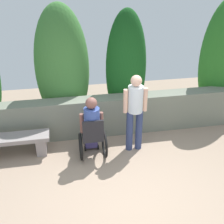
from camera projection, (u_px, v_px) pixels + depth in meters
ground_plane at (126, 193)px, 4.74m from camera, size 10.35×10.35×0.00m
stone_retaining_wall at (106, 115)px, 6.33m from camera, size 6.62×0.40×0.89m
hedge_backdrop at (99, 66)px, 6.35m from camera, size 7.07×1.00×2.97m
stone_bench at (12, 143)px, 5.59m from camera, size 1.48×0.41×0.45m
person_in_wheelchair at (92, 130)px, 5.41m from camera, size 0.53×0.66×1.33m
person_standing_companion at (135, 109)px, 5.50m from camera, size 0.49×0.30×1.65m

